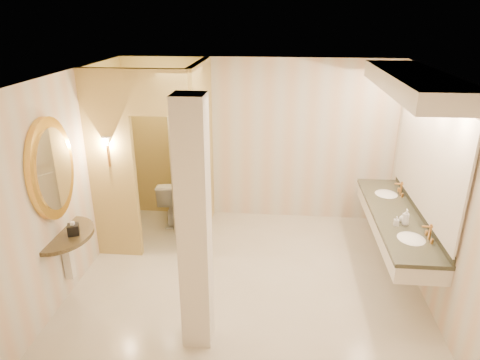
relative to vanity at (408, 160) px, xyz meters
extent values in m
plane|color=beige|center=(-1.98, -0.40, -1.63)|extent=(4.50, 4.50, 0.00)
plane|color=white|center=(-1.98, -0.40, 1.07)|extent=(4.50, 4.50, 0.00)
cube|color=beige|center=(-1.98, 1.60, -0.28)|extent=(4.50, 0.02, 2.70)
cube|color=beige|center=(-1.98, -2.40, -0.28)|extent=(4.50, 0.02, 2.70)
cube|color=beige|center=(-4.23, -0.40, -0.28)|extent=(0.02, 4.00, 2.70)
cube|color=beige|center=(0.27, -0.40, -0.28)|extent=(0.02, 4.00, 2.70)
cube|color=#D1C16D|center=(-2.78, 0.85, -0.28)|extent=(0.10, 1.50, 2.70)
cube|color=#D1C16D|center=(-3.90, 0.10, -0.28)|extent=(0.65, 0.10, 2.70)
cube|color=#D1C16D|center=(-3.18, 0.10, 0.77)|extent=(0.80, 0.10, 0.60)
cube|color=silver|center=(-3.01, 0.43, -0.58)|extent=(0.50, 0.69, 2.10)
cylinder|color=#C0813D|center=(-3.90, 0.03, -0.08)|extent=(0.03, 0.03, 0.30)
cone|color=silver|center=(-3.90, 0.03, 0.12)|extent=(0.14, 0.14, 0.14)
cube|color=silver|center=(-0.03, 0.00, -0.90)|extent=(0.60, 2.43, 0.24)
cube|color=black|center=(-0.03, 0.00, -0.78)|extent=(0.64, 2.47, 0.05)
cube|color=black|center=(0.25, 0.00, -0.71)|extent=(0.03, 2.43, 0.10)
ellipsoid|color=white|center=(-0.03, -0.66, -0.80)|extent=(0.40, 0.44, 0.15)
cylinder|color=#C0813D|center=(0.17, -0.66, -0.67)|extent=(0.03, 0.03, 0.22)
ellipsoid|color=white|center=(-0.03, 0.66, -0.80)|extent=(0.40, 0.44, 0.15)
cylinder|color=#C0813D|center=(0.17, 0.66, -0.67)|extent=(0.03, 0.03, 0.22)
cube|color=white|center=(0.25, 0.00, 0.07)|extent=(0.03, 2.43, 1.40)
cube|color=silver|center=(-0.03, 0.00, 0.96)|extent=(0.75, 2.63, 0.22)
cylinder|color=black|center=(-4.21, -0.91, -0.78)|extent=(0.92, 0.92, 0.05)
cube|color=silver|center=(-4.17, -0.91, -1.08)|extent=(0.10, 0.10, 0.60)
cylinder|color=gold|center=(-4.19, -0.91, 0.07)|extent=(0.07, 0.92, 0.92)
cylinder|color=white|center=(-4.15, -0.91, 0.07)|extent=(0.02, 0.74, 0.74)
cube|color=silver|center=(-2.43, -1.55, -0.28)|extent=(0.30, 0.30, 2.70)
cube|color=black|center=(-4.03, -0.93, -0.69)|extent=(0.17, 0.17, 0.13)
imported|color=white|center=(-3.37, 1.21, -1.24)|extent=(0.49, 0.79, 0.77)
imported|color=beige|center=(-0.13, -0.34, -0.69)|extent=(0.06, 0.06, 0.12)
imported|color=silver|center=(-0.02, -0.22, -0.70)|extent=(0.11, 0.11, 0.12)
imported|color=#C6B28C|center=(-0.01, -0.31, -0.65)|extent=(0.09, 0.09, 0.22)
camera|label=1|loc=(-1.63, -5.24, 1.76)|focal=32.00mm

